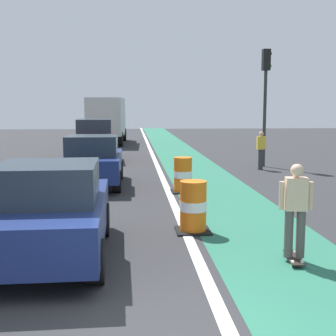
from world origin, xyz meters
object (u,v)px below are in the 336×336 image
Objects in this scene: traffic_barrel_front at (193,207)px; traffic_barrel_mid at (183,175)px; parked_sedan_nearest at (51,212)px; parked_sedan_second at (93,161)px; skateboarder_on_lane at (296,210)px; delivery_truck_down_block at (108,118)px; pedestrian_crossing at (261,149)px; parked_suv_third at (95,139)px; traffic_light_corner at (266,87)px.

traffic_barrel_front is 1.00× the size of traffic_barrel_mid.
parked_sedan_nearest is 7.36m from parked_sedan_second.
parked_sedan_second is 3.77× the size of traffic_barrel_front.
traffic_barrel_front is at bearing -93.65° from traffic_barrel_mid.
skateboarder_on_lane is 8.84m from parked_sedan_second.
pedestrian_crossing is (7.13, -14.19, -0.98)m from delivery_truck_down_block.
skateboarder_on_lane is at bearing -79.60° from traffic_barrel_mid.
parked_sedan_nearest is at bearing -122.27° from pedestrian_crossing.
parked_sedan_nearest is at bearing -88.30° from parked_suv_third.
traffic_barrel_front is 4.49m from traffic_barrel_mid.
parked_suv_third is (-0.44, 14.86, 0.20)m from parked_sedan_nearest.
parked_sedan_nearest is (-4.16, 0.49, -0.08)m from skateboarder_on_lane.
parked_suv_third reaches higher than traffic_barrel_mid.
parked_suv_third is 0.92× the size of traffic_light_corner.
parked_sedan_second is 7.54m from pedestrian_crossing.
traffic_light_corner is (7.24, 11.80, 2.67)m from parked_sedan_nearest.
skateboarder_on_lane is 0.33× the size of traffic_light_corner.
pedestrian_crossing is at bearing 76.77° from skateboarder_on_lane.
skateboarder_on_lane is at bearing -103.23° from pedestrian_crossing.
pedestrian_crossing is (3.84, 4.81, 0.33)m from traffic_barrel_mid.
parked_sedan_nearest reaches higher than traffic_barrel_mid.
parked_sedan_second reaches higher than skateboarder_on_lane.
parked_sedan_nearest is 3.80× the size of traffic_barrel_front.
pedestrian_crossing is at bearing -63.31° from delivery_truck_down_block.
traffic_light_corner is at bearing 58.46° from parked_sedan_nearest.
traffic_barrel_mid is at bearing 63.55° from parked_sedan_nearest.
parked_sedan_nearest is at bearing -121.54° from traffic_light_corner.
skateboarder_on_lane reaches higher than traffic_barrel_front.
traffic_light_corner reaches higher than traffic_barrel_mid.
skateboarder_on_lane is 11.60m from pedestrian_crossing.
parked_suv_third is 8.32m from pedestrian_crossing.
parked_suv_third is 13.73m from traffic_barrel_front.
traffic_light_corner is (4.27, 5.82, 2.97)m from traffic_barrel_mid.
traffic_barrel_mid is 0.14× the size of delivery_truck_down_block.
traffic_barrel_mid is at bearing -80.17° from delivery_truck_down_block.
parked_sedan_second is 0.80× the size of traffic_light_corner.
delivery_truck_down_block is 15.91m from pedestrian_crossing.
parked_sedan_second is at bearing 117.33° from skateboarder_on_lane.
traffic_barrel_front is at bearing -66.19° from parked_sedan_second.
traffic_barrel_mid is (2.97, 5.98, -0.30)m from parked_sedan_nearest.
parked_suv_third reaches higher than traffic_barrel_front.
parked_sedan_nearest is 12.77m from pedestrian_crossing.
skateboarder_on_lane reaches higher than pedestrian_crossing.
skateboarder_on_lane is 0.36× the size of parked_suv_third.
delivery_truck_down_block reaches higher than parked_sedan_nearest.
pedestrian_crossing reaches higher than traffic_barrel_mid.
parked_sedan_second is 3.77× the size of traffic_barrel_mid.
traffic_barrel_mid is at bearing -68.96° from parked_suv_third.
parked_sedan_second is 2.55× the size of pedestrian_crossing.
traffic_barrel_mid is at bearing -126.24° from traffic_light_corner.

